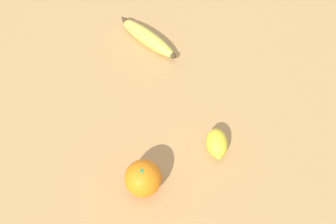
# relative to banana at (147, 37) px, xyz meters

# --- Properties ---
(ground_plane) EXTENTS (3.00, 3.00, 0.00)m
(ground_plane) POSITION_rel_banana_xyz_m (0.05, 0.14, -0.02)
(ground_plane) COLOR tan
(banana) EXTENTS (0.05, 0.22, 0.04)m
(banana) POSITION_rel_banana_xyz_m (0.00, 0.00, 0.00)
(banana) COLOR #DBCC4C
(banana) RESTS_ON ground_plane
(orange) EXTENTS (0.08, 0.08, 0.08)m
(orange) POSITION_rel_banana_xyz_m (0.29, 0.32, 0.02)
(orange) COLOR orange
(orange) RESTS_ON ground_plane
(lemon) EXTENTS (0.08, 0.09, 0.05)m
(lemon) POSITION_rel_banana_xyz_m (0.11, 0.37, 0.00)
(lemon) COLOR yellow
(lemon) RESTS_ON ground_plane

